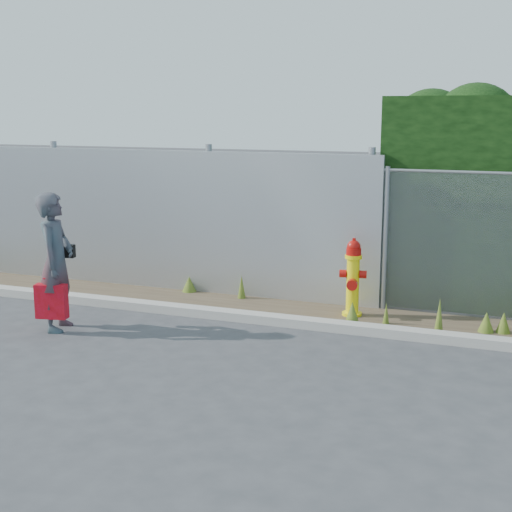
{
  "coord_description": "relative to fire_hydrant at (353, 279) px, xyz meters",
  "views": [
    {
      "loc": [
        2.75,
        -6.88,
        2.84
      ],
      "look_at": [
        -0.3,
        1.4,
        1.0
      ],
      "focal_mm": 50.0,
      "sensor_mm": 36.0,
      "label": 1
    }
  ],
  "objects": [
    {
      "name": "woman",
      "position": [
        -3.47,
        -1.87,
        0.36
      ],
      "size": [
        0.59,
        0.75,
        1.79
      ],
      "primitive_type": "imported",
      "rotation": [
        0.0,
        0.0,
        1.84
      ],
      "color": "#10636B",
      "rests_on": "ground"
    },
    {
      "name": "ground",
      "position": [
        -0.71,
        -2.5,
        -0.54
      ],
      "size": [
        80.0,
        80.0,
        0.0
      ],
      "primitive_type": "plane",
      "color": "#3C3C3E",
      "rests_on": "ground"
    },
    {
      "name": "curb",
      "position": [
        -0.71,
        -0.7,
        -0.48
      ],
      "size": [
        16.0,
        0.22,
        0.12
      ],
      "primitive_type": "cube",
      "color": "#A7A197",
      "rests_on": "ground"
    },
    {
      "name": "red_tote_bag",
      "position": [
        -3.44,
        -2.05,
        -0.11
      ],
      "size": [
        0.4,
        0.15,
        0.53
      ],
      "rotation": [
        0.0,
        0.0,
        0.2
      ],
      "color": "#B40A0C"
    },
    {
      "name": "weed_strip",
      "position": [
        -0.21,
        -0.02,
        -0.42
      ],
      "size": [
        16.0,
        1.33,
        0.55
      ],
      "color": "#4C3C2B",
      "rests_on": "ground"
    },
    {
      "name": "fire_hydrant",
      "position": [
        0.0,
        0.0,
        0.0
      ],
      "size": [
        0.37,
        0.33,
        1.11
      ],
      "rotation": [
        0.0,
        0.0,
        0.16
      ],
      "color": "#FFEC0D",
      "rests_on": "ground"
    },
    {
      "name": "black_shoulder_bag",
      "position": [
        -3.48,
        -1.62,
        0.46
      ],
      "size": [
        0.23,
        0.09,
        0.17
      ],
      "rotation": [
        0.0,
        0.0,
        0.17
      ],
      "color": "black"
    },
    {
      "name": "corrugated_fence",
      "position": [
        -3.96,
        0.51,
        0.57
      ],
      "size": [
        8.5,
        0.21,
        2.3
      ],
      "color": "#ABADB2",
      "rests_on": "ground"
    }
  ]
}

